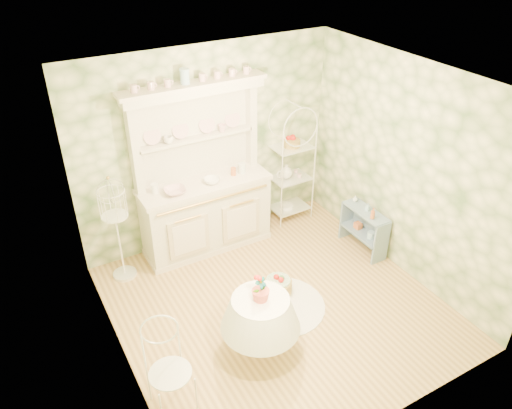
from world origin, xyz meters
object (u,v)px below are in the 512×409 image
cafe_chair (170,374)px  round_table (260,325)px  side_shelf (363,231)px  floor_basket (278,285)px  bakers_rack (291,160)px  birdcage_stand (118,233)px  kitchen_dresser (203,173)px

cafe_chair → round_table: bearing=27.5°
side_shelf → round_table: bearing=-159.4°
round_table → floor_basket: 0.97m
bakers_rack → side_shelf: size_ratio=2.75×
side_shelf → birdcage_stand: bearing=158.9°
round_table → cafe_chair: 1.09m
bakers_rack → cafe_chair: size_ratio=2.18×
cafe_chair → side_shelf: bearing=35.8°
bakers_rack → birdcage_stand: 2.64m
round_table → birdcage_stand: (-0.90, 1.94, 0.30)m
floor_basket → bakers_rack: bearing=52.9°
side_shelf → bakers_rack: bearing=107.0°
bakers_rack → birdcage_stand: bakers_rack is taller
round_table → cafe_chair: (-1.07, -0.20, 0.07)m
side_shelf → round_table: (-2.14, -0.89, 0.07)m
birdcage_stand → floor_basket: birdcage_stand is taller
bakers_rack → round_table: bakers_rack is taller
cafe_chair → floor_basket: 1.95m
side_shelf → round_table: 2.32m
round_table → floor_basket: size_ratio=2.04×
kitchen_dresser → round_table: (-0.31, -2.01, -0.78)m
bakers_rack → round_table: 2.78m
bakers_rack → side_shelf: bearing=-71.8°
kitchen_dresser → side_shelf: 2.31m
side_shelf → floor_basket: (-1.49, -0.21, -0.18)m
kitchen_dresser → floor_basket: kitchen_dresser is taller
kitchen_dresser → round_table: bearing=-98.7°
floor_basket → birdcage_stand: bearing=141.0°
kitchen_dresser → birdcage_stand: (-1.21, -0.07, -0.48)m
kitchen_dresser → floor_basket: bearing=-75.8°
floor_basket → cafe_chair: bearing=-152.8°
bakers_rack → cafe_chair: bakers_rack is taller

